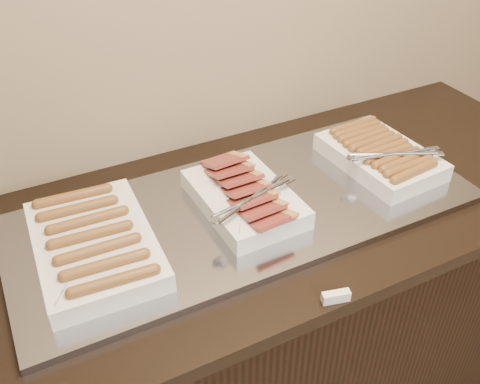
% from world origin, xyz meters
% --- Properties ---
extents(counter, '(2.06, 0.76, 0.90)m').
position_xyz_m(counter, '(0.00, 2.13, 0.45)').
color(counter, black).
rests_on(counter, ground).
extents(warming_tray, '(1.20, 0.50, 0.02)m').
position_xyz_m(warming_tray, '(-0.01, 2.13, 0.91)').
color(warming_tray, '#9699A4').
rests_on(warming_tray, counter).
extents(dish_left, '(0.27, 0.40, 0.07)m').
position_xyz_m(dish_left, '(-0.40, 2.13, 0.95)').
color(dish_left, white).
rests_on(dish_left, warming_tray).
extents(dish_center, '(0.27, 0.35, 0.09)m').
position_xyz_m(dish_center, '(-0.01, 2.13, 0.95)').
color(dish_center, white).
rests_on(dish_center, warming_tray).
extents(dish_right, '(0.27, 0.35, 0.08)m').
position_xyz_m(dish_right, '(0.43, 2.13, 0.96)').
color(dish_right, white).
rests_on(dish_right, warming_tray).
extents(label_holder, '(0.06, 0.03, 0.02)m').
position_xyz_m(label_holder, '(0.03, 1.77, 0.91)').
color(label_holder, white).
rests_on(label_holder, counter).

